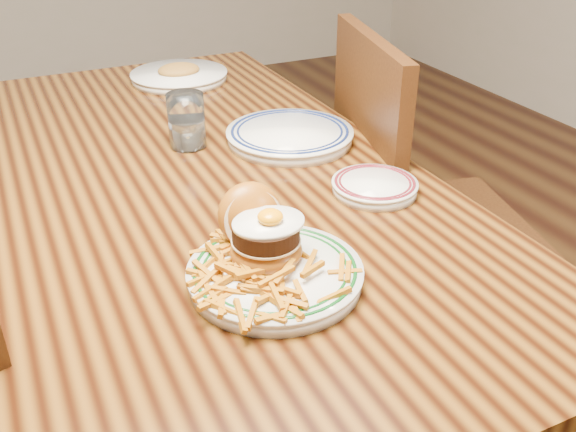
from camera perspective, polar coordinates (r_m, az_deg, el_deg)
name	(u,v)px	position (r m, az deg, el deg)	size (l,w,h in m)	color
table	(198,210)	(1.34, -8.03, 0.51)	(0.85, 1.60, 0.75)	black
chair_right	(410,214)	(1.64, 10.82, 0.22)	(0.55, 0.55, 0.97)	#3F230D
main_plate	(271,258)	(0.95, -1.55, -3.74)	(0.26, 0.27, 0.13)	white
side_plate	(375,186)	(1.21, 7.71, 2.70)	(0.16, 0.16, 0.02)	white
rear_plate	(290,135)	(1.42, 0.16, 7.24)	(0.28, 0.28, 0.03)	white
water_glass	(187,124)	(1.40, -8.99, 8.10)	(0.08, 0.08, 0.12)	white
far_plate	(179,75)	(1.86, -9.65, 12.24)	(0.27, 0.27, 0.05)	white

